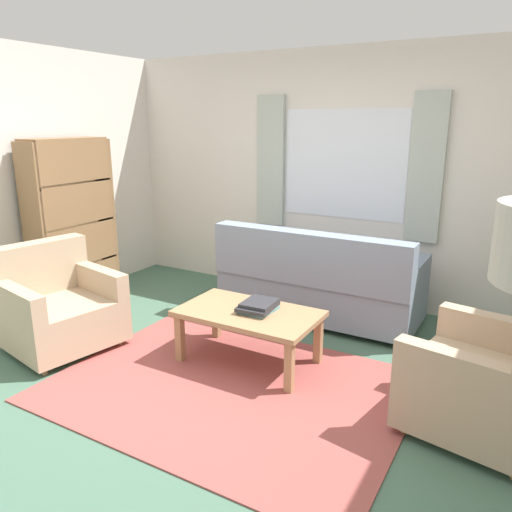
{
  "coord_description": "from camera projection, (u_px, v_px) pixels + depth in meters",
  "views": [
    {
      "loc": [
        1.79,
        -2.72,
        1.9
      ],
      "look_at": [
        -0.18,
        0.7,
        0.81
      ],
      "focal_mm": 34.88,
      "sensor_mm": 36.0,
      "label": 1
    }
  ],
  "objects": [
    {
      "name": "book_stack_on_table",
      "position": [
        258.0,
        306.0,
        3.91
      ],
      "size": [
        0.27,
        0.32,
        0.08
      ],
      "color": "#5B8E93",
      "rests_on": "coffee_table"
    },
    {
      "name": "bookshelf",
      "position": [
        75.0,
        221.0,
        5.13
      ],
      "size": [
        0.3,
        0.94,
        1.72
      ],
      "rotation": [
        0.0,
        0.0,
        -1.57
      ],
      "color": "olive",
      "rests_on": "ground_plane"
    },
    {
      "name": "coffee_table",
      "position": [
        249.0,
        318.0,
        3.93
      ],
      "size": [
        1.1,
        0.64,
        0.44
      ],
      "color": "#A87F56",
      "rests_on": "ground_plane"
    },
    {
      "name": "window_with_curtains",
      "position": [
        343.0,
        165.0,
        5.07
      ],
      "size": [
        1.98,
        0.07,
        1.4
      ],
      "color": "white"
    },
    {
      "name": "ground_plane",
      "position": [
        229.0,
        388.0,
        3.64
      ],
      "size": [
        6.24,
        6.24,
        0.0
      ],
      "primitive_type": "plane",
      "color": "#476B56"
    },
    {
      "name": "armchair_left",
      "position": [
        57.0,
        307.0,
        4.23
      ],
      "size": [
        0.97,
        0.98,
        0.88
      ],
      "rotation": [
        0.0,
        0.0,
        1.37
      ],
      "color": "tan",
      "rests_on": "ground_plane"
    },
    {
      "name": "armchair_right",
      "position": [
        492.0,
        381.0,
        3.03
      ],
      "size": [
        0.96,
        0.97,
        0.88
      ],
      "rotation": [
        0.0,
        0.0,
        -1.75
      ],
      "color": "tan",
      "rests_on": "ground_plane"
    },
    {
      "name": "wall_back",
      "position": [
        345.0,
        179.0,
        5.18
      ],
      "size": [
        5.32,
        0.12,
        2.6
      ],
      "primitive_type": "cube",
      "color": "silver",
      "rests_on": "ground_plane"
    },
    {
      "name": "area_rug",
      "position": [
        229.0,
        387.0,
        3.64
      ],
      "size": [
        2.51,
        1.87,
        0.01
      ],
      "primitive_type": "cube",
      "color": "#9E4C47",
      "rests_on": "ground_plane"
    },
    {
      "name": "couch",
      "position": [
        318.0,
        283.0,
        4.8
      ],
      "size": [
        1.9,
        0.82,
        0.92
      ],
      "rotation": [
        0.0,
        0.0,
        3.14
      ],
      "color": "gray",
      "rests_on": "ground_plane"
    }
  ]
}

